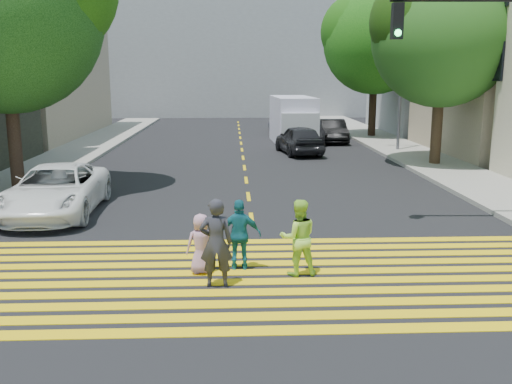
{
  "coord_description": "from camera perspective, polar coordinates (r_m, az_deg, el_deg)",
  "views": [
    {
      "loc": [
        -0.53,
        -9.64,
        4.02
      ],
      "look_at": [
        0.0,
        3.0,
        1.4
      ],
      "focal_mm": 40.0,
      "sensor_mm": 36.0,
      "label": 1
    }
  ],
  "objects": [
    {
      "name": "lane_line",
      "position": [
        32.39,
        -1.46,
        4.59
      ],
      "size": [
        0.12,
        34.4,
        0.01
      ],
      "color": "yellow",
      "rests_on": "ground"
    },
    {
      "name": "backdrop_block",
      "position": [
        57.67,
        -1.95,
        13.68
      ],
      "size": [
        30.0,
        8.0,
        12.0
      ],
      "primitive_type": "cube",
      "color": "gray",
      "rests_on": "ground"
    },
    {
      "name": "pedestrian_man",
      "position": [
        10.93,
        -4.02,
        -5.09
      ],
      "size": [
        0.65,
        0.44,
        1.74
      ],
      "primitive_type": "imported",
      "rotation": [
        0.0,
        0.0,
        3.17
      ],
      "color": "#2B2B33",
      "rests_on": "ground"
    },
    {
      "name": "street_lamp",
      "position": [
        30.62,
        14.08,
        12.76
      ],
      "size": [
        1.88,
        0.3,
        8.29
      ],
      "rotation": [
        0.0,
        0.0,
        -0.07
      ],
      "color": "slate",
      "rests_on": "ground"
    },
    {
      "name": "white_sedan",
      "position": [
        17.53,
        -19.39,
        0.16
      ],
      "size": [
        2.5,
        5.2,
        1.43
      ],
      "primitive_type": "imported",
      "rotation": [
        0.0,
        0.0,
        0.03
      ],
      "color": "white",
      "rests_on": "ground"
    },
    {
      "name": "building_right_grey",
      "position": [
        42.58,
        19.44,
        12.39
      ],
      "size": [
        10.0,
        10.0,
        10.0
      ],
      "primitive_type": "cube",
      "color": "gray",
      "rests_on": "ground"
    },
    {
      "name": "pedestrian_extra",
      "position": [
        11.87,
        -1.61,
        -4.3
      ],
      "size": [
        0.88,
        0.37,
        1.5
      ],
      "primitive_type": "imported",
      "rotation": [
        0.0,
        0.0,
        3.13
      ],
      "color": "#196A7E",
      "rests_on": "ground"
    },
    {
      "name": "dark_car_parked",
      "position": [
        34.59,
        7.67,
        6.07
      ],
      "size": [
        1.58,
        4.17,
        1.36
      ],
      "primitive_type": "imported",
      "rotation": [
        0.0,
        0.0,
        -0.04
      ],
      "color": "black",
      "rests_on": "ground"
    },
    {
      "name": "white_van",
      "position": [
        33.71,
        3.77,
        7.04
      ],
      "size": [
        2.39,
        5.84,
        2.71
      ],
      "rotation": [
        0.0,
        0.0,
        0.04
      ],
      "color": "silver",
      "rests_on": "ground"
    },
    {
      "name": "silver_car",
      "position": [
        41.03,
        2.58,
        6.95
      ],
      "size": [
        1.75,
        4.27,
        1.24
      ],
      "primitive_type": "imported",
      "rotation": [
        0.0,
        0.0,
        3.14
      ],
      "color": "#8E92A5",
      "rests_on": "ground"
    },
    {
      "name": "pedestrian_woman",
      "position": [
        11.57,
        4.26,
        -4.56
      ],
      "size": [
        0.82,
        0.66,
        1.57
      ],
      "primitive_type": "imported",
      "rotation": [
        0.0,
        0.0,
        3.23
      ],
      "color": "#B1EF48",
      "rests_on": "ground"
    },
    {
      "name": "tree_left",
      "position": [
        21.18,
        -23.72,
        16.83
      ],
      "size": [
        7.48,
        6.95,
        9.28
      ],
      "rotation": [
        0.0,
        0.0,
        -0.09
      ],
      "color": "black",
      "rests_on": "ground"
    },
    {
      "name": "dark_car_near",
      "position": [
        29.27,
        4.35,
        5.25
      ],
      "size": [
        2.38,
        4.57,
        1.49
      ],
      "primitive_type": "imported",
      "rotation": [
        0.0,
        0.0,
        3.29
      ],
      "color": "black",
      "rests_on": "ground"
    },
    {
      "name": "sidewalk_right",
      "position": [
        26.54,
        17.53,
        2.62
      ],
      "size": [
        3.0,
        60.0,
        0.15
      ],
      "primitive_type": "cube",
      "color": "gray",
      "rests_on": "ground"
    },
    {
      "name": "tree_right_near",
      "position": [
        26.37,
        18.35,
        15.23
      ],
      "size": [
        6.92,
        6.4,
        8.72
      ],
      "rotation": [
        0.0,
        0.0,
        -0.07
      ],
      "color": "black",
      "rests_on": "ground"
    },
    {
      "name": "sidewalk_left",
      "position": [
        32.86,
        -16.48,
        4.34
      ],
      "size": [
        3.0,
        40.0,
        0.15
      ],
      "primitive_type": "cube",
      "color": "gray",
      "rests_on": "ground"
    },
    {
      "name": "tree_right_far",
      "position": [
        37.41,
        12.0,
        15.0
      ],
      "size": [
        8.41,
        8.09,
        9.37
      ],
      "rotation": [
        0.0,
        0.0,
        -0.3
      ],
      "color": "black",
      "rests_on": "ground"
    },
    {
      "name": "pedestrian_child",
      "position": [
        11.72,
        -5.51,
        -5.19
      ],
      "size": [
        0.69,
        0.54,
        1.25
      ],
      "primitive_type": "imported",
      "rotation": [
        0.0,
        0.0,
        3.39
      ],
      "color": "#C08AA7",
      "rests_on": "ground"
    },
    {
      "name": "curb_red",
      "position": [
        17.34,
        -23.91,
        -2.46
      ],
      "size": [
        0.2,
        8.0,
        0.16
      ],
      "primitive_type": "cube",
      "color": "maroon",
      "rests_on": "ground"
    },
    {
      "name": "crosswalk",
      "position": [
        11.64,
        0.36,
        -8.47
      ],
      "size": [
        13.4,
        5.3,
        0.01
      ],
      "color": "yellow",
      "rests_on": "ground"
    },
    {
      "name": "traffic_signal",
      "position": [
        16.05,
        23.65,
        10.84
      ],
      "size": [
        4.26,
        0.39,
        6.25
      ],
      "rotation": [
        0.0,
        0.0,
        -0.04
      ],
      "color": "black",
      "rests_on": "ground"
    },
    {
      "name": "ground",
      "position": [
        10.46,
        0.71,
        -10.91
      ],
      "size": [
        120.0,
        120.0,
        0.0
      ],
      "primitive_type": "plane",
      "color": "black"
    }
  ]
}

